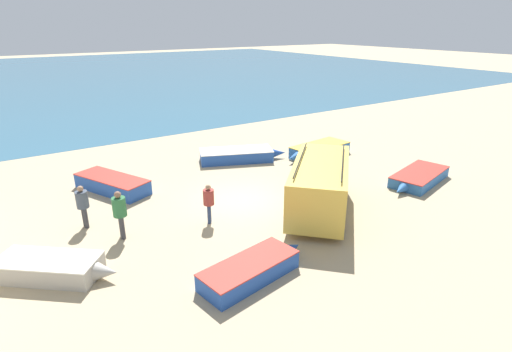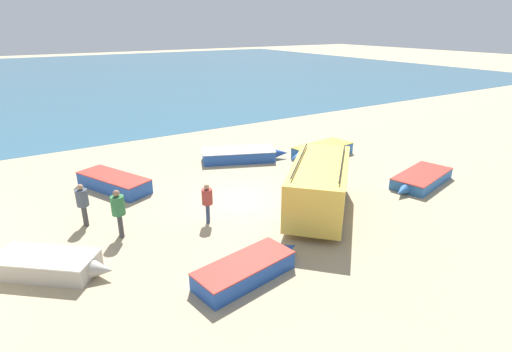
{
  "view_description": "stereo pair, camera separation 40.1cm",
  "coord_description": "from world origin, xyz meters",
  "px_view_note": "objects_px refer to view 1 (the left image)",
  "views": [
    {
      "loc": [
        -8.41,
        -13.56,
        7.29
      ],
      "look_at": [
        0.61,
        0.05,
        1.0
      ],
      "focal_mm": 28.0,
      "sensor_mm": 36.0,
      "label": 1
    },
    {
      "loc": [
        -8.08,
        -13.78,
        7.29
      ],
      "look_at": [
        0.61,
        0.05,
        1.0
      ],
      "focal_mm": 28.0,
      "sensor_mm": 36.0,
      "label": 2
    }
  ],
  "objects_px": {
    "fishing_rowboat_1": "(253,269)",
    "fishing_rowboat_5": "(418,177)",
    "fisherman_1": "(83,203)",
    "fishing_rowboat_4": "(239,155)",
    "fishing_rowboat_2": "(318,150)",
    "fishing_rowboat_0": "(110,183)",
    "fisherman_2": "(209,200)",
    "fishing_rowboat_3": "(53,268)",
    "fisherman_0": "(120,211)",
    "parked_van": "(320,185)"
  },
  "relations": [
    {
      "from": "parked_van",
      "to": "fishing_rowboat_3",
      "type": "height_order",
      "value": "parked_van"
    },
    {
      "from": "fishing_rowboat_5",
      "to": "fisherman_2",
      "type": "distance_m",
      "value": 10.59
    },
    {
      "from": "fisherman_2",
      "to": "fishing_rowboat_4",
      "type": "bearing_deg",
      "value": -99.95
    },
    {
      "from": "fishing_rowboat_1",
      "to": "fishing_rowboat_2",
      "type": "height_order",
      "value": "fishing_rowboat_2"
    },
    {
      "from": "fishing_rowboat_4",
      "to": "fisherman_2",
      "type": "height_order",
      "value": "fisherman_2"
    },
    {
      "from": "fishing_rowboat_4",
      "to": "fisherman_1",
      "type": "bearing_deg",
      "value": -136.03
    },
    {
      "from": "fishing_rowboat_0",
      "to": "fishing_rowboat_1",
      "type": "bearing_deg",
      "value": 166.26
    },
    {
      "from": "fisherman_2",
      "to": "fishing_rowboat_1",
      "type": "bearing_deg",
      "value": 112.1
    },
    {
      "from": "fishing_rowboat_4",
      "to": "fisherman_0",
      "type": "height_order",
      "value": "fisherman_0"
    },
    {
      "from": "fishing_rowboat_2",
      "to": "fishing_rowboat_3",
      "type": "height_order",
      "value": "fishing_rowboat_2"
    },
    {
      "from": "fishing_rowboat_3",
      "to": "fisherman_1",
      "type": "height_order",
      "value": "fisherman_1"
    },
    {
      "from": "fishing_rowboat_4",
      "to": "fisherman_0",
      "type": "xyz_separation_m",
      "value": [
        -8.01,
        -5.1,
        0.77
      ]
    },
    {
      "from": "parked_van",
      "to": "fishing_rowboat_3",
      "type": "relative_size",
      "value": 1.54
    },
    {
      "from": "fishing_rowboat_1",
      "to": "fisherman_2",
      "type": "height_order",
      "value": "fisherman_2"
    },
    {
      "from": "fisherman_1",
      "to": "fishing_rowboat_5",
      "type": "bearing_deg",
      "value": 156.85
    },
    {
      "from": "parked_van",
      "to": "fishing_rowboat_4",
      "type": "bearing_deg",
      "value": 41.25
    },
    {
      "from": "fishing_rowboat_5",
      "to": "fishing_rowboat_0",
      "type": "bearing_deg",
      "value": -43.8
    },
    {
      "from": "fishing_rowboat_4",
      "to": "fishing_rowboat_5",
      "type": "bearing_deg",
      "value": -31.61
    },
    {
      "from": "fishing_rowboat_3",
      "to": "fisherman_1",
      "type": "xyz_separation_m",
      "value": [
        1.53,
        2.82,
        0.7
      ]
    },
    {
      "from": "fishing_rowboat_2",
      "to": "fisherman_1",
      "type": "distance_m",
      "value": 13.38
    },
    {
      "from": "fishing_rowboat_0",
      "to": "fisherman_2",
      "type": "relative_size",
      "value": 2.86
    },
    {
      "from": "fishing_rowboat_0",
      "to": "fisherman_2",
      "type": "xyz_separation_m",
      "value": [
        2.36,
        -5.47,
        0.61
      ]
    },
    {
      "from": "fishing_rowboat_0",
      "to": "fishing_rowboat_3",
      "type": "relative_size",
      "value": 1.31
    },
    {
      "from": "fisherman_1",
      "to": "fishing_rowboat_3",
      "type": "bearing_deg",
      "value": 54.4
    },
    {
      "from": "fishing_rowboat_2",
      "to": "fisherman_0",
      "type": "xyz_separation_m",
      "value": [
        -12.32,
        -3.28,
        0.76
      ]
    },
    {
      "from": "fishing_rowboat_5",
      "to": "fisherman_1",
      "type": "xyz_separation_m",
      "value": [
        -14.49,
        4.16,
        0.75
      ]
    },
    {
      "from": "fishing_rowboat_1",
      "to": "fishing_rowboat_4",
      "type": "distance_m",
      "value": 11.11
    },
    {
      "from": "fishing_rowboat_3",
      "to": "fisherman_1",
      "type": "distance_m",
      "value": 3.28
    },
    {
      "from": "fisherman_1",
      "to": "fisherman_0",
      "type": "bearing_deg",
      "value": 113.25
    },
    {
      "from": "fisherman_0",
      "to": "fishing_rowboat_1",
      "type": "bearing_deg",
      "value": -54.06
    },
    {
      "from": "parked_van",
      "to": "fishing_rowboat_1",
      "type": "relative_size",
      "value": 1.36
    },
    {
      "from": "parked_van",
      "to": "fishing_rowboat_2",
      "type": "bearing_deg",
      "value": 4.54
    },
    {
      "from": "fishing_rowboat_1",
      "to": "fishing_rowboat_5",
      "type": "xyz_separation_m",
      "value": [
        10.95,
        2.04,
        -0.03
      ]
    },
    {
      "from": "fishing_rowboat_3",
      "to": "fisherman_2",
      "type": "distance_m",
      "value": 5.69
    },
    {
      "from": "fishing_rowboat_4",
      "to": "fishing_rowboat_2",
      "type": "bearing_deg",
      "value": -0.38
    },
    {
      "from": "fishing_rowboat_4",
      "to": "fisherman_1",
      "type": "height_order",
      "value": "fisherman_1"
    },
    {
      "from": "fishing_rowboat_2",
      "to": "fishing_rowboat_0",
      "type": "bearing_deg",
      "value": -14.02
    },
    {
      "from": "fishing_rowboat_1",
      "to": "fishing_rowboat_2",
      "type": "bearing_deg",
      "value": 29.54
    },
    {
      "from": "fishing_rowboat_4",
      "to": "fisherman_0",
      "type": "distance_m",
      "value": 9.53
    },
    {
      "from": "fisherman_2",
      "to": "fishing_rowboat_2",
      "type": "bearing_deg",
      "value": -126.55
    },
    {
      "from": "fishing_rowboat_2",
      "to": "fisherman_1",
      "type": "bearing_deg",
      "value": 0.72
    },
    {
      "from": "fishing_rowboat_1",
      "to": "fishing_rowboat_3",
      "type": "distance_m",
      "value": 6.1
    },
    {
      "from": "fishing_rowboat_3",
      "to": "fishing_rowboat_4",
      "type": "distance_m",
      "value": 12.24
    },
    {
      "from": "fishing_rowboat_2",
      "to": "fisherman_2",
      "type": "xyz_separation_m",
      "value": [
        -9.15,
        -3.96,
        0.62
      ]
    },
    {
      "from": "fishing_rowboat_5",
      "to": "fisherman_0",
      "type": "distance_m",
      "value": 13.83
    },
    {
      "from": "fishing_rowboat_1",
      "to": "fisherman_1",
      "type": "distance_m",
      "value": 7.18
    },
    {
      "from": "fisherman_2",
      "to": "fishing_rowboat_5",
      "type": "bearing_deg",
      "value": -160.26
    },
    {
      "from": "fishing_rowboat_5",
      "to": "fisherman_0",
      "type": "relative_size",
      "value": 2.45
    },
    {
      "from": "parked_van",
      "to": "fishing_rowboat_4",
      "type": "distance_m",
      "value": 7.45
    },
    {
      "from": "parked_van",
      "to": "fishing_rowboat_4",
      "type": "xyz_separation_m",
      "value": [
        0.64,
        7.37,
        -0.86
      ]
    }
  ]
}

